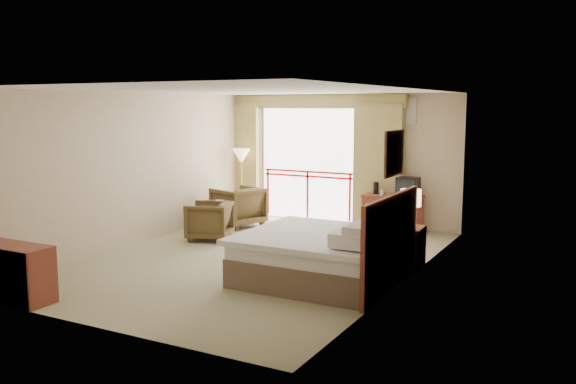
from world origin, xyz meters
The scene contains 29 objects.
floor centered at (0.00, 0.00, 0.00)m, with size 7.00×7.00×0.00m, color gray.
ceiling centered at (0.00, 0.00, 2.70)m, with size 7.00×7.00×0.00m, color white.
wall_back centered at (0.00, 3.50, 1.35)m, with size 5.00×5.00×0.00m, color #C9B08F.
wall_front centered at (0.00, -3.50, 1.35)m, with size 5.00×5.00×0.00m, color #C9B08F.
wall_left centered at (-2.50, 0.00, 1.35)m, with size 7.00×7.00×0.00m, color #C9B08F.
wall_right centered at (2.50, 0.00, 1.35)m, with size 7.00×7.00×0.00m, color #C9B08F.
balcony_door centered at (-0.80, 3.48, 1.20)m, with size 2.40×2.40×0.00m, color white.
balcony_railing centered at (-0.80, 3.46, 0.81)m, with size 2.09×0.03×1.02m.
curtain_left centered at (-2.45, 3.35, 1.25)m, with size 1.00×0.26×2.50m, color olive.
curtain_right centered at (0.85, 3.35, 1.25)m, with size 1.00×0.26×2.50m, color olive.
valance centered at (-0.80, 3.38, 2.55)m, with size 4.40×0.22×0.28m, color olive.
hvac_vent centered at (1.30, 3.47, 2.35)m, with size 0.50×0.04×0.50m, color silver.
bed centered at (1.50, -0.60, 0.38)m, with size 2.13×2.06×0.97m.
headboard centered at (2.46, -0.60, 0.65)m, with size 0.06×2.10×1.30m, color maroon.
framed_art centered at (2.47, -0.60, 1.85)m, with size 0.04×0.72×0.60m.
nightstand centered at (2.30, 0.71, 0.31)m, with size 0.43×0.51×0.62m, color maroon.
table_lamp centered at (2.30, 0.76, 1.05)m, with size 0.32×0.32×0.56m.
phone centered at (2.25, 0.56, 0.65)m, with size 0.17×0.13×0.08m, color black.
desk centered at (1.26, 3.10, 0.57)m, with size 1.13×0.54×0.74m.
tv centered at (1.56, 3.04, 0.92)m, with size 0.41×0.33×0.37m.
coffee_maker centered at (0.91, 3.05, 0.85)m, with size 0.11×0.11×0.24m, color black.
cup centered at (1.06, 3.00, 0.78)m, with size 0.07×0.07×0.10m, color white.
wastebasket centered at (1.01, 2.55, 0.16)m, with size 0.26×0.26×0.32m, color black.
armchair_far centered at (-1.74, 2.14, 0.00)m, with size 0.87×0.89×0.81m, color #413118.
armchair_near centered at (-1.51, 0.81, 0.00)m, with size 0.75×0.77×0.70m, color #413118.
side_table centered at (-1.79, 1.39, 0.42)m, with size 0.56×0.56×0.61m.
book centered at (-1.79, 1.39, 0.61)m, with size 0.16×0.21×0.02m, color white.
floor_lamp centered at (-2.16, 2.94, 1.31)m, with size 0.39×0.39×1.53m.
dresser centered at (-1.61, -3.30, 0.36)m, with size 1.09×0.46×0.73m.
Camera 1 is at (5.00, -8.25, 2.47)m, focal length 38.00 mm.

